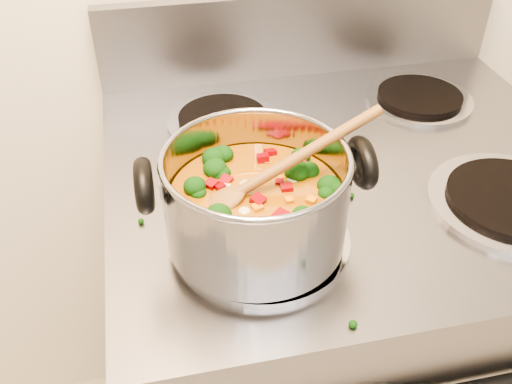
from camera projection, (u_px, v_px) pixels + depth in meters
electric_range at (330, 338)px, 1.18m from camera, size 0.77×0.70×1.08m
stockpot at (256, 202)px, 0.70m from camera, size 0.28×0.23×0.14m
wooden_spoon at (263, 178)px, 0.68m from camera, size 0.25×0.08×0.10m
cooktop_crumbs at (242, 233)px, 0.76m from camera, size 0.27×0.35×0.01m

